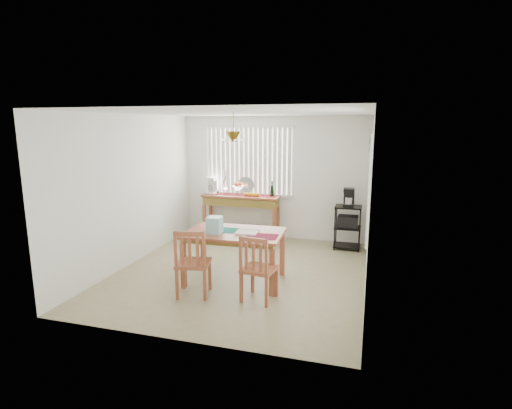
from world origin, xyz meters
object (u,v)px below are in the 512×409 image
(wire_cart, at_px, (348,223))
(chair_left, at_px, (193,263))
(dining_table, at_px, (235,237))
(sideboard, at_px, (241,206))
(cart_items, at_px, (349,198))
(chair_right, at_px, (258,269))

(wire_cart, relative_size, chair_left, 0.87)
(dining_table, height_order, chair_left, chair_left)
(sideboard, bearing_deg, cart_items, -4.64)
(sideboard, xyz_separation_m, cart_items, (2.26, -0.18, 0.32))
(chair_left, distance_m, chair_right, 0.94)
(sideboard, distance_m, cart_items, 2.29)
(cart_items, height_order, chair_left, cart_items)
(cart_items, distance_m, dining_table, 2.73)
(cart_items, height_order, chair_right, cart_items)
(cart_items, relative_size, dining_table, 0.23)
(wire_cart, relative_size, cart_items, 2.43)
(chair_left, height_order, chair_right, chair_left)
(sideboard, xyz_separation_m, chair_right, (1.22, -2.99, -0.24))
(cart_items, bearing_deg, chair_left, -124.45)
(cart_items, bearing_deg, sideboard, 175.36)
(wire_cart, xyz_separation_m, chair_right, (-1.04, -2.79, -0.05))
(wire_cart, distance_m, cart_items, 0.51)
(sideboard, relative_size, cart_items, 4.69)
(chair_right, bearing_deg, cart_items, 69.58)
(wire_cart, xyz_separation_m, chair_left, (-1.98, -2.88, -0.03))
(cart_items, bearing_deg, dining_table, -125.94)
(dining_table, bearing_deg, wire_cart, 53.95)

